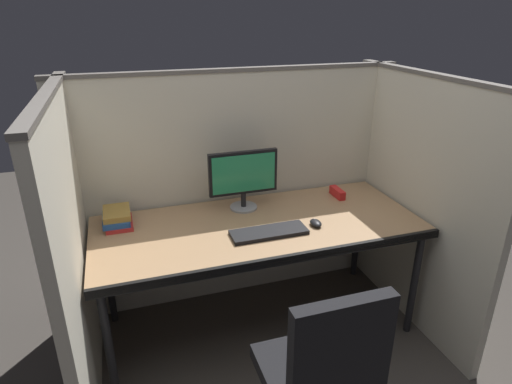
% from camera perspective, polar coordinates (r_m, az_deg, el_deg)
% --- Properties ---
extents(ground_plane, '(8.00, 8.00, 0.00)m').
position_cam_1_polar(ground_plane, '(2.75, 2.41, -20.82)').
color(ground_plane, '#423D38').
extents(cubicle_partition_rear, '(2.21, 0.06, 1.57)m').
position_cam_1_polar(cubicle_partition_rear, '(2.91, -2.40, 0.51)').
color(cubicle_partition_rear, beige).
rests_on(cubicle_partition_rear, ground).
extents(cubicle_partition_left, '(0.06, 1.41, 1.57)m').
position_cam_1_polar(cubicle_partition_left, '(2.35, -22.70, -7.22)').
color(cubicle_partition_left, beige).
rests_on(cubicle_partition_left, ground).
extents(cubicle_partition_right, '(0.06, 1.41, 1.57)m').
position_cam_1_polar(cubicle_partition_right, '(2.89, 20.07, -1.11)').
color(cubicle_partition_right, beige).
rests_on(cubicle_partition_right, ground).
extents(desk, '(1.90, 0.80, 0.74)m').
position_cam_1_polar(desk, '(2.56, 0.43, -5.25)').
color(desk, '#997551').
rests_on(desk, ground).
extents(monitor_center, '(0.43, 0.17, 0.37)m').
position_cam_1_polar(monitor_center, '(2.65, -1.68, 2.09)').
color(monitor_center, gray).
rests_on(monitor_center, desk).
extents(keyboard_main, '(0.43, 0.15, 0.02)m').
position_cam_1_polar(keyboard_main, '(2.43, 1.71, -5.30)').
color(keyboard_main, black).
rests_on(keyboard_main, desk).
extents(computer_mouse, '(0.06, 0.10, 0.04)m').
position_cam_1_polar(computer_mouse, '(2.54, 7.86, -4.06)').
color(computer_mouse, black).
rests_on(computer_mouse, desk).
extents(book_stack, '(0.16, 0.22, 0.09)m').
position_cam_1_polar(book_stack, '(2.63, -17.77, -3.27)').
color(book_stack, '#B22626').
rests_on(book_stack, desk).
extents(red_stapler, '(0.04, 0.15, 0.06)m').
position_cam_1_polar(red_stapler, '(2.95, 10.64, -0.08)').
color(red_stapler, red).
rests_on(red_stapler, desk).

